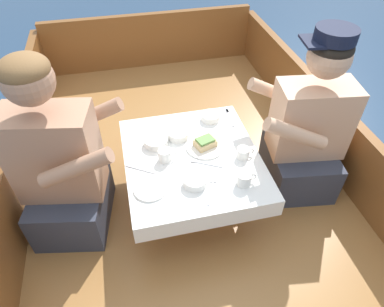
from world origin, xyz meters
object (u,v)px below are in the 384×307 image
object	(u,v)px
person_port	(61,167)
coffee_cup_center	(243,153)
person_starboard	(307,131)
coffee_cup_port	(244,179)
sandwich	(205,143)
coffee_cup_starboard	(165,155)

from	to	relation	value
person_port	coffee_cup_center	distance (m)	0.92
person_port	person_starboard	xyz separation A→B (m)	(1.31, 0.00, -0.01)
coffee_cup_port	person_starboard	bearing A→B (deg)	29.16
coffee_cup_center	person_starboard	bearing A→B (deg)	10.18
person_starboard	coffee_cup_port	size ratio (longest dim) A/B	9.77
coffee_cup_center	coffee_cup_port	bearing A→B (deg)	-108.25
sandwich	coffee_cup_port	xyz separation A→B (m)	(0.12, -0.30, 0.00)
person_port	sandwich	xyz separation A→B (m)	(0.74, 0.05, -0.03)
person_starboard	sandwich	xyz separation A→B (m)	(-0.57, 0.05, -0.02)
coffee_cup_port	coffee_cup_center	world-z (taller)	coffee_cup_port
sandwich	coffee_cup_center	xyz separation A→B (m)	(0.18, -0.12, -0.00)
sandwich	coffee_cup_starboard	distance (m)	0.23
sandwich	coffee_cup_center	size ratio (longest dim) A/B	1.39
sandwich	coffee_cup_port	world-z (taller)	coffee_cup_port
sandwich	coffee_cup_center	bearing A→B (deg)	-34.32
coffee_cup_port	coffee_cup_starboard	xyz separation A→B (m)	(-0.34, 0.25, -0.00)
person_port	person_starboard	distance (m)	1.31
sandwich	coffee_cup_starboard	size ratio (longest dim) A/B	1.35
sandwich	coffee_cup_port	distance (m)	0.32
person_starboard	coffee_cup_center	size ratio (longest dim) A/B	10.47
sandwich	person_port	bearing A→B (deg)	-175.89
coffee_cup_port	coffee_cup_center	size ratio (longest dim) A/B	1.07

